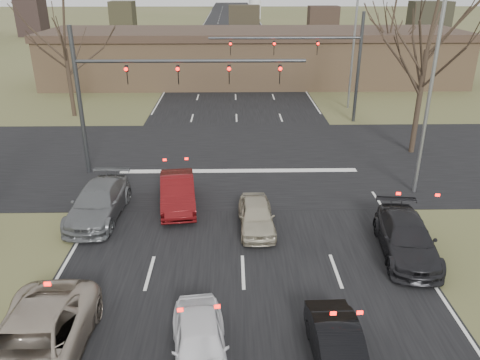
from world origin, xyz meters
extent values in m
plane|color=#50552D|center=(0.00, 0.00, 0.00)|extent=(360.00, 360.00, 0.00)
cube|color=black|center=(0.00, 60.00, 0.01)|extent=(14.00, 300.00, 0.02)
cube|color=black|center=(0.00, 15.00, 0.01)|extent=(200.00, 14.00, 0.02)
cube|color=#8B6B4A|center=(2.00, 38.00, 2.30)|extent=(42.00, 10.00, 4.60)
cube|color=#38281E|center=(2.00, 38.00, 4.95)|extent=(42.40, 10.40, 0.70)
cylinder|color=#383A3D|center=(-8.50, 13.00, 4.00)|extent=(0.24, 0.24, 8.00)
cylinder|color=#383A3D|center=(-2.50, 13.00, 6.20)|extent=(12.00, 0.18, 0.18)
imported|color=black|center=(-5.83, 13.00, 5.50)|extent=(0.16, 0.20, 1.00)
imported|color=black|center=(-3.17, 13.00, 5.50)|extent=(0.16, 0.20, 1.00)
imported|color=black|center=(-0.50, 13.00, 5.50)|extent=(0.16, 0.20, 1.00)
imported|color=black|center=(2.17, 13.00, 5.50)|extent=(0.16, 0.20, 1.00)
cylinder|color=#383A3D|center=(9.00, 23.00, 4.00)|extent=(0.24, 0.24, 8.00)
cylinder|color=#383A3D|center=(3.50, 23.00, 6.20)|extent=(11.00, 0.18, 0.18)
imported|color=black|center=(5.86, 23.00, 5.50)|extent=(0.16, 0.20, 1.00)
imported|color=black|center=(2.71, 23.00, 5.50)|extent=(0.16, 0.20, 1.00)
imported|color=black|center=(-0.43, 23.00, 5.50)|extent=(0.16, 0.20, 1.00)
cylinder|color=gray|center=(9.00, 10.00, 5.00)|extent=(0.18, 0.18, 10.00)
cylinder|color=gray|center=(9.50, 27.00, 5.00)|extent=(0.18, 0.18, 10.00)
cylinder|color=black|center=(11.00, 16.00, 3.16)|extent=(0.32, 0.32, 6.33)
cylinder|color=black|center=(-13.00, 25.00, 2.61)|extent=(0.32, 0.32, 5.23)
cylinder|color=black|center=(15.00, 35.00, 2.48)|extent=(0.32, 0.32, 4.95)
imported|color=#AFA08D|center=(-5.93, -1.63, 0.79)|extent=(2.68, 5.73, 1.59)
imported|color=white|center=(-1.33, -1.42, 0.66)|extent=(2.02, 4.05, 1.33)
imported|color=black|center=(2.55, -1.61, 0.61)|extent=(1.41, 3.77, 1.23)
imported|color=black|center=(6.50, 4.19, 0.72)|extent=(2.55, 5.12, 1.43)
imported|color=slate|center=(-6.50, 7.56, 0.75)|extent=(2.33, 5.26, 1.50)
imported|color=#520B0D|center=(-3.00, 8.61, 0.75)|extent=(2.12, 4.68, 1.49)
imported|color=#BBB297|center=(0.66, 6.35, 0.64)|extent=(1.61, 3.78, 1.27)
camera|label=1|loc=(-0.39, -11.72, 10.17)|focal=35.00mm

